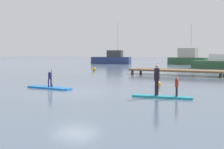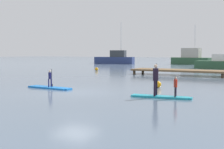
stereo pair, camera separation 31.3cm
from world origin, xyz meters
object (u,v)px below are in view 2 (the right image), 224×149
object	(u,v)px
mooring_buoy_near	(97,69)
mooring_buoy_mid	(158,84)
paddleboard_far	(161,97)
trawler_grey_distant	(191,58)
paddleboard_near	(50,88)
paddler_child_solo	(50,78)
paddler_adult	(156,78)
motor_boat_small_navy	(115,59)
paddler_child_front	(175,86)

from	to	relation	value
mooring_buoy_near	mooring_buoy_mid	size ratio (longest dim) A/B	1.00
paddleboard_far	trawler_grey_distant	world-z (taller)	trawler_grey_distant
paddleboard_near	mooring_buoy_near	distance (m)	19.19
paddler_child_solo	paddleboard_far	xyz separation A→B (m)	(7.79, -0.25, -0.66)
paddleboard_near	mooring_buoy_mid	distance (m)	7.15
paddleboard_near	trawler_grey_distant	size ratio (longest dim) A/B	0.42
mooring_buoy_near	paddler_adult	bearing A→B (deg)	-49.22
trawler_grey_distant	mooring_buoy_near	size ratio (longest dim) A/B	18.52
paddleboard_far	motor_boat_small_navy	xyz separation A→B (m)	(-25.32, 39.47, 0.98)
mooring_buoy_near	paddler_child_solo	bearing A→B (deg)	-65.85
mooring_buoy_near	paddler_child_front	bearing A→B (deg)	-47.16
motor_boat_small_navy	mooring_buoy_mid	size ratio (longest dim) A/B	19.40
paddleboard_far	mooring_buoy_mid	bearing A→B (deg)	113.78
paddler_child_solo	trawler_grey_distant	bearing A→B (deg)	94.37
paddleboard_near	trawler_grey_distant	distance (m)	44.36
paddler_child_solo	motor_boat_small_navy	bearing A→B (deg)	114.09
paddleboard_near	paddleboard_far	distance (m)	7.80
paddler_child_solo	mooring_buoy_mid	size ratio (longest dim) A/B	2.67
mooring_buoy_near	trawler_grey_distant	bearing A→B (deg)	80.50
paddler_child_front	trawler_grey_distant	world-z (taller)	trawler_grey_distant
paddleboard_far	mooring_buoy_mid	xyz separation A→B (m)	(-1.86, 4.23, 0.17)
paddleboard_near	paddleboard_far	bearing A→B (deg)	-1.77
mooring_buoy_mid	motor_boat_small_navy	bearing A→B (deg)	123.65
paddleboard_near	mooring_buoy_mid	xyz separation A→B (m)	(5.93, 3.99, 0.17)
paddleboard_far	motor_boat_small_navy	world-z (taller)	motor_boat_small_navy
paddler_child_solo	motor_boat_small_navy	size ratio (longest dim) A/B	0.14
trawler_grey_distant	mooring_buoy_near	bearing A→B (deg)	-99.50
paddler_child_front	trawler_grey_distant	bearing A→B (deg)	105.02
paddleboard_far	paddler_child_front	distance (m)	0.97
paddler_child_solo	mooring_buoy_near	world-z (taller)	paddler_child_solo
paddler_child_front	paddleboard_far	bearing A→B (deg)	-172.86
mooring_buoy_near	mooring_buoy_mid	world-z (taller)	same
paddler_adult	motor_boat_small_navy	xyz separation A→B (m)	(-25.03, 39.50, -0.01)
trawler_grey_distant	mooring_buoy_mid	world-z (taller)	trawler_grey_distant
paddler_child_front	mooring_buoy_near	world-z (taller)	paddler_child_front
paddler_adult	motor_boat_small_navy	bearing A→B (deg)	122.36
paddler_child_front	trawler_grey_distant	distance (m)	45.94
paddler_child_solo	trawler_grey_distant	size ratio (longest dim) A/B	0.14
paddler_child_solo	mooring_buoy_mid	bearing A→B (deg)	33.85
paddleboard_near	paddler_child_solo	size ratio (longest dim) A/B	2.94
paddleboard_far	motor_boat_small_navy	distance (m)	46.90
paddleboard_far	paddler_child_front	xyz separation A→B (m)	(0.74, 0.09, 0.62)
paddleboard_near	paddler_child_solo	bearing A→B (deg)	64.27
paddleboard_near	mooring_buoy_mid	size ratio (longest dim) A/B	7.85
mooring_buoy_mid	paddleboard_far	bearing A→B (deg)	-66.22
paddleboard_near	paddler_adult	xyz separation A→B (m)	(7.50, -0.28, 0.99)
paddler_child_solo	paddler_child_front	world-z (taller)	paddler_child_solo
paddler_child_front	paddler_child_solo	bearing A→B (deg)	178.92
motor_boat_small_navy	paddleboard_near	bearing A→B (deg)	-65.93
trawler_grey_distant	paddleboard_far	bearing A→B (deg)	-75.90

